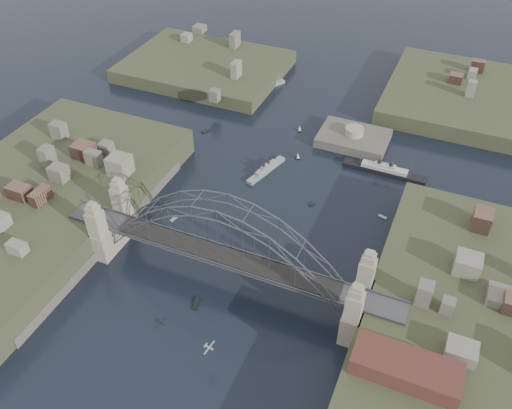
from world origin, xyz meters
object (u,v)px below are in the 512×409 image
object	(u,v)px
naval_cruiser_far	(267,86)
naval_cruiser_near	(266,170)
bridge	(225,244)
fort_island	(353,143)
wharf_shed	(406,368)
ocean_liner	(384,171)

from	to	relation	value
naval_cruiser_far	naval_cruiser_near	bearing A→B (deg)	-67.86
bridge	fort_island	distance (m)	72.14
wharf_shed	ocean_liner	world-z (taller)	wharf_shed
bridge	ocean_liner	world-z (taller)	bridge
fort_island	ocean_liner	size ratio (longest dim) A/B	0.88
fort_island	naval_cruiser_near	world-z (taller)	fort_island
wharf_shed	bridge	bearing A→B (deg)	162.35
ocean_liner	naval_cruiser_far	bearing A→B (deg)	146.12
naval_cruiser_near	naval_cruiser_far	bearing A→B (deg)	112.14
naval_cruiser_near	naval_cruiser_far	xyz separation A→B (m)	(-19.82, 48.71, 0.07)
bridge	ocean_liner	xyz separation A→B (m)	(25.01, 57.35, -11.37)
bridge	fort_island	xyz separation A→B (m)	(12.00, 70.00, -12.66)
naval_cruiser_far	ocean_liner	bearing A→B (deg)	-33.88
naval_cruiser_far	wharf_shed	bearing A→B (deg)	-56.11
fort_island	naval_cruiser_far	world-z (taller)	fort_island
wharf_shed	naval_cruiser_near	world-z (taller)	wharf_shed
fort_island	naval_cruiser_near	xyz separation A→B (m)	(-19.88, -25.96, 1.10)
fort_island	naval_cruiser_far	size ratio (longest dim) A/B	1.49
bridge	ocean_liner	bearing A→B (deg)	66.44
ocean_liner	fort_island	bearing A→B (deg)	135.80
wharf_shed	naval_cruiser_far	size ratio (longest dim) A/B	1.36
wharf_shed	ocean_liner	distance (m)	74.39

